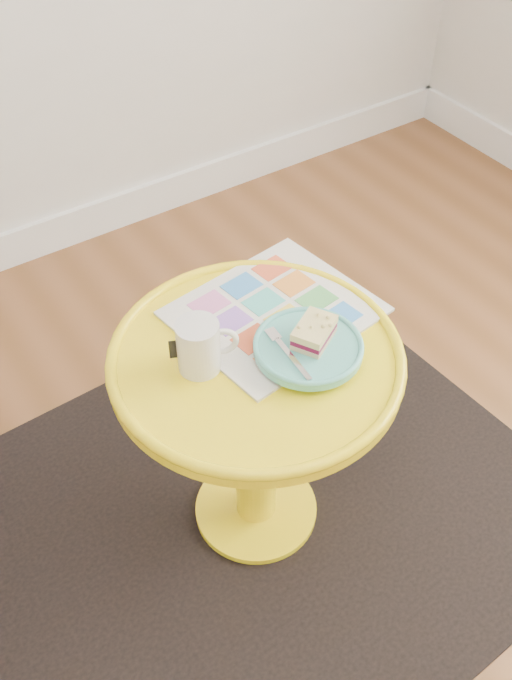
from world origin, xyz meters
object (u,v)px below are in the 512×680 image
plate (308,348)px  newspaper (274,311)px  side_table (256,407)px  mug (200,345)px

plate → newspaper: bearing=83.1°
side_table → plate: 0.19m
newspaper → mug: (-0.19, -0.04, 0.05)m
newspaper → side_table: bearing=-148.5°
side_table → newspaper: size_ratio=1.53×
mug → side_table: bearing=5.0°
plate → side_table: bearing=146.3°
side_table → mug: bearing=161.2°
side_table → mug: 0.22m
mug → plate: size_ratio=0.54×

